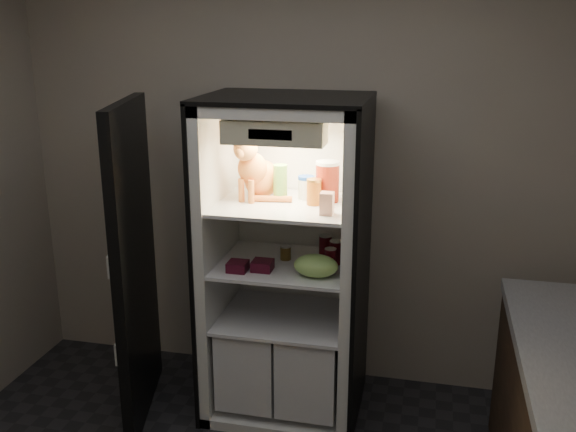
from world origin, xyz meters
name	(u,v)px	position (x,y,z in m)	size (l,w,h in m)	color
room_shell	(196,212)	(0.00, 0.00, 1.62)	(3.60, 3.60, 3.60)	white
refrigerator	(287,283)	(0.00, 1.38, 0.79)	(0.90, 0.72, 1.88)	white
fridge_door	(135,267)	(-0.83, 1.13, 0.91)	(0.27, 0.86, 1.85)	black
tabby_cat	(257,172)	(-0.17, 1.40, 1.44)	(0.33, 0.40, 0.40)	orange
parmesan_shaker	(280,183)	(-0.03, 1.37, 1.39)	(0.08, 0.08, 0.20)	#238231
mayo_tub	(306,187)	(0.10, 1.44, 1.36)	(0.09, 0.09, 0.13)	white
salsa_jar	(314,192)	(0.16, 1.33, 1.36)	(0.08, 0.08, 0.14)	maroon
pepper_jar	(327,181)	(0.22, 1.42, 1.40)	(0.13, 0.13, 0.23)	#9F2B15
cream_carton	(327,203)	(0.26, 1.16, 1.35)	(0.07, 0.07, 0.12)	silver
soda_can_a	(325,247)	(0.21, 1.45, 1.01)	(0.07, 0.07, 0.14)	black
soda_can_b	(336,252)	(0.29, 1.37, 1.01)	(0.07, 0.07, 0.14)	black
soda_can_c	(330,259)	(0.27, 1.28, 1.00)	(0.06, 0.06, 0.12)	black
condiment_jar	(286,252)	(0.00, 1.37, 0.98)	(0.06, 0.06, 0.09)	brown
grape_bag	(316,266)	(0.21, 1.16, 1.00)	(0.24, 0.17, 0.12)	#9BCD60
berry_box_left	(238,266)	(-0.22, 1.14, 0.97)	(0.11, 0.11, 0.05)	#500D21
berry_box_right	(262,265)	(-0.09, 1.18, 0.97)	(0.11, 0.11, 0.06)	#500D21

